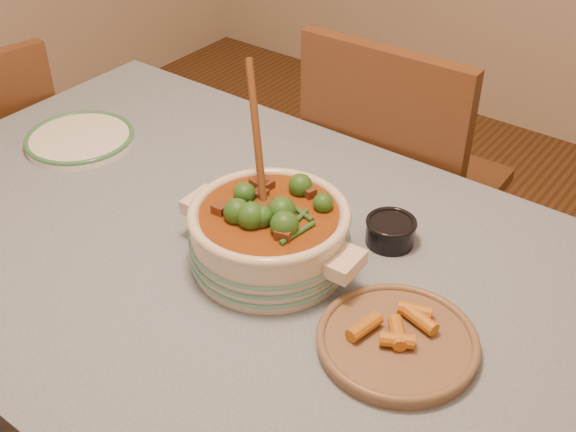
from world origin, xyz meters
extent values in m
cube|color=brown|center=(0.00, 0.00, 0.72)|extent=(1.60, 1.00, 0.05)
cube|color=#8196A8|center=(0.00, 0.00, 0.75)|extent=(1.68, 1.08, 0.01)
cylinder|color=brown|center=(-0.73, 0.43, 0.35)|extent=(0.07, 0.07, 0.70)
cylinder|color=beige|center=(0.11, 0.02, 0.82)|extent=(0.32, 0.32, 0.12)
torus|color=beige|center=(0.11, 0.02, 0.88)|extent=(0.32, 0.32, 0.02)
cube|color=beige|center=(0.28, 0.02, 0.83)|extent=(0.05, 0.08, 0.03)
cube|color=beige|center=(-0.06, 0.01, 0.83)|extent=(0.05, 0.08, 0.03)
cylinder|color=brown|center=(0.11, 0.02, 0.87)|extent=(0.27, 0.27, 0.02)
cylinder|color=white|center=(-0.57, 0.10, 0.77)|extent=(0.30, 0.30, 0.02)
torus|color=#397F4F|center=(-0.57, 0.10, 0.77)|extent=(0.27, 0.27, 0.01)
cylinder|color=black|center=(0.27, 0.22, 0.78)|extent=(0.11, 0.11, 0.05)
torus|color=black|center=(0.27, 0.22, 0.81)|extent=(0.11, 0.11, 0.01)
cylinder|color=black|center=(0.27, 0.22, 0.80)|extent=(0.09, 0.09, 0.01)
cylinder|color=olive|center=(0.43, -0.03, 0.77)|extent=(0.35, 0.35, 0.02)
torus|color=olive|center=(0.43, -0.03, 0.78)|extent=(0.28, 0.28, 0.02)
cube|color=brown|center=(0.02, 0.79, 0.50)|extent=(0.48, 0.48, 0.04)
cube|color=brown|center=(0.03, 0.58, 0.75)|extent=(0.47, 0.06, 0.50)
cylinder|color=brown|center=(0.22, 0.99, 0.25)|extent=(0.04, 0.04, 0.50)
cylinder|color=brown|center=(-0.18, 0.98, 0.25)|extent=(0.04, 0.04, 0.50)
cylinder|color=brown|center=(0.23, 0.59, 0.25)|extent=(0.04, 0.04, 0.50)
cylinder|color=brown|center=(-0.17, 0.58, 0.25)|extent=(0.04, 0.04, 0.50)
cylinder|color=brown|center=(-1.24, 0.29, 0.23)|extent=(0.04, 0.04, 0.46)
cylinder|color=brown|center=(-0.88, 0.22, 0.23)|extent=(0.04, 0.04, 0.46)
camera|label=1|loc=(0.82, -0.85, 1.68)|focal=45.00mm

